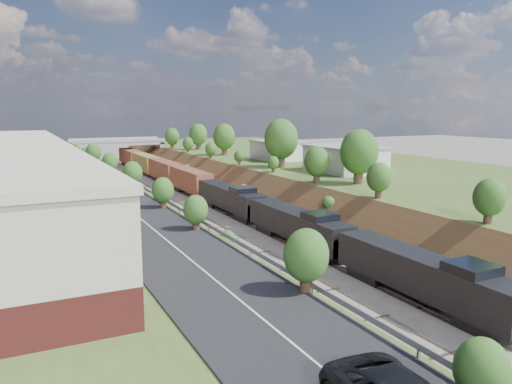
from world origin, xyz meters
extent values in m
cube|color=#405824|center=(33.00, 60.00, 2.50)|extent=(44.00, 180.00, 5.00)
cube|color=brown|center=(-11.00, 60.00, 0.00)|extent=(10.00, 180.00, 10.00)
cube|color=brown|center=(11.00, 60.00, 0.00)|extent=(10.00, 180.00, 10.00)
cube|color=gray|center=(-2.60, 60.00, 0.09)|extent=(1.58, 180.00, 0.18)
cube|color=gray|center=(2.60, 60.00, 0.09)|extent=(1.58, 180.00, 0.18)
cube|color=black|center=(-15.50, 60.00, 5.05)|extent=(8.00, 180.00, 0.10)
cube|color=#99999E|center=(-11.40, 60.00, 5.55)|extent=(0.06, 171.00, 0.30)
cube|color=gray|center=(-11.50, 122.00, 3.10)|extent=(1.50, 8.00, 6.20)
cube|color=gray|center=(11.50, 122.00, 3.10)|extent=(1.50, 8.00, 6.20)
cube|color=gray|center=(0.00, 122.00, 6.20)|extent=(24.00, 8.00, 1.00)
cube|color=gray|center=(0.00, 118.00, 7.00)|extent=(24.00, 0.30, 0.80)
cube|color=gray|center=(0.00, 126.00, 7.00)|extent=(24.00, 0.30, 0.80)
cube|color=silver|center=(23.50, 52.00, 7.00)|extent=(9.00, 12.00, 4.00)
cube|color=silver|center=(23.00, 74.00, 6.80)|extent=(8.00, 10.00, 3.60)
cylinder|color=#473323|center=(17.00, 40.00, 6.31)|extent=(1.30, 1.30, 2.62)
ellipsoid|color=#265C20|center=(17.00, 40.00, 9.46)|extent=(5.25, 5.25, 6.30)
cylinder|color=#473323|center=(-11.80, 20.00, 5.61)|extent=(0.66, 0.66, 1.22)
ellipsoid|color=#265C20|center=(-11.80, 20.00, 7.08)|extent=(2.45, 2.45, 2.94)
cube|color=black|center=(2.60, 6.97, 0.45)|extent=(2.40, 4.00, 0.90)
cube|color=black|center=(2.60, 13.11, 2.38)|extent=(3.05, 18.28, 2.96)
cube|color=black|center=(2.60, 5.47, 1.80)|extent=(2.80, 3.00, 1.80)
cube|color=silver|center=(2.60, 5.47, 2.80)|extent=(2.80, 3.00, 0.15)
cube|color=black|center=(2.60, 8.47, 4.10)|extent=(2.98, 3.10, 0.90)
cube|color=black|center=(2.60, 32.38, 2.38)|extent=(3.05, 18.28, 2.96)
cube|color=black|center=(2.60, 51.66, 2.38)|extent=(3.05, 18.28, 2.96)
cube|color=brown|center=(2.60, 94.26, 2.73)|extent=(3.05, 64.92, 3.66)
camera|label=1|loc=(-26.09, -15.08, 15.35)|focal=35.00mm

